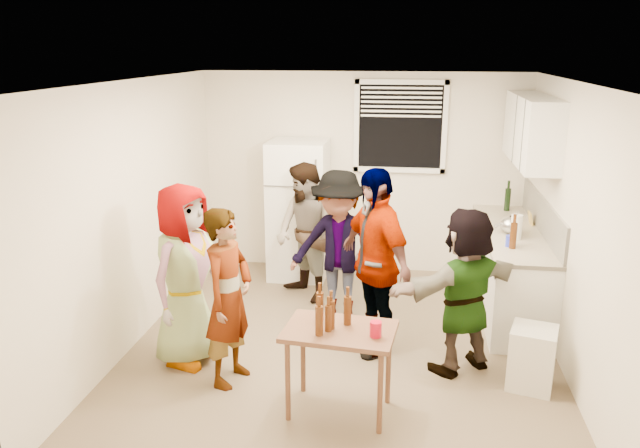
% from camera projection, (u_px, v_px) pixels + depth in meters
% --- Properties ---
extents(room, '(4.00, 4.50, 2.50)m').
position_uv_depth(room, '(342.00, 346.00, 6.02)').
color(room, silver).
rests_on(room, ground).
extents(window, '(1.12, 0.10, 1.06)m').
position_uv_depth(window, '(400.00, 127.00, 7.55)').
color(window, white).
rests_on(window, room).
extents(refrigerator, '(0.70, 0.70, 1.70)m').
position_uv_depth(refrigerator, '(299.00, 210.00, 7.67)').
color(refrigerator, white).
rests_on(refrigerator, ground).
extents(counter_lower, '(0.60, 2.20, 0.86)m').
position_uv_depth(counter_lower, '(509.00, 272.00, 6.76)').
color(counter_lower, white).
rests_on(counter_lower, ground).
extents(countertop, '(0.64, 2.22, 0.04)m').
position_uv_depth(countertop, '(513.00, 233.00, 6.63)').
color(countertop, '#BDB29B').
rests_on(countertop, counter_lower).
extents(backsplash, '(0.03, 2.20, 0.36)m').
position_uv_depth(backsplash, '(543.00, 215.00, 6.54)').
color(backsplash, '#ADA99F').
rests_on(backsplash, countertop).
extents(upper_cabinets, '(0.34, 1.60, 0.70)m').
position_uv_depth(upper_cabinets, '(532.00, 130.00, 6.51)').
color(upper_cabinets, white).
rests_on(upper_cabinets, room).
extents(kettle, '(0.29, 0.27, 0.21)m').
position_uv_depth(kettle, '(510.00, 233.00, 6.54)').
color(kettle, silver).
rests_on(kettle, countertop).
extents(paper_towel, '(0.11, 0.11, 0.25)m').
position_uv_depth(paper_towel, '(515.00, 238.00, 6.37)').
color(paper_towel, white).
rests_on(paper_towel, countertop).
extents(wine_bottle, '(0.07, 0.07, 0.27)m').
position_uv_depth(wine_bottle, '(507.00, 210.00, 7.44)').
color(wine_bottle, black).
rests_on(wine_bottle, countertop).
extents(beer_bottle_counter, '(0.07, 0.07, 0.25)m').
position_uv_depth(beer_bottle_counter, '(512.00, 248.00, 6.06)').
color(beer_bottle_counter, '#47230C').
rests_on(beer_bottle_counter, countertop).
extents(blue_cup, '(0.08, 0.08, 0.11)m').
position_uv_depth(blue_cup, '(509.00, 246.00, 6.11)').
color(blue_cup, '#2733D1').
rests_on(blue_cup, countertop).
extents(picture_frame, '(0.02, 0.16, 0.14)m').
position_uv_depth(picture_frame, '(530.00, 218.00, 6.85)').
color(picture_frame, gold).
rests_on(picture_frame, countertop).
extents(trash_bin, '(0.45, 0.45, 0.53)m').
position_uv_depth(trash_bin, '(532.00, 360.00, 5.25)').
color(trash_bin, beige).
rests_on(trash_bin, ground).
extents(serving_table, '(0.90, 0.65, 0.71)m').
position_uv_depth(serving_table, '(339.00, 410.00, 4.96)').
color(serving_table, brown).
rests_on(serving_table, ground).
extents(beer_bottle_table, '(0.05, 0.05, 0.21)m').
position_uv_depth(beer_bottle_table, '(328.00, 331.00, 4.73)').
color(beer_bottle_table, '#47230C').
rests_on(beer_bottle_table, serving_table).
extents(red_cup, '(0.09, 0.09, 0.12)m').
position_uv_depth(red_cup, '(375.00, 336.00, 4.64)').
color(red_cup, '#B50C23').
rests_on(red_cup, serving_table).
extents(guest_grey, '(1.84, 1.33, 0.53)m').
position_uv_depth(guest_grey, '(191.00, 359.00, 5.78)').
color(guest_grey, '#999999').
rests_on(guest_grey, ground).
extents(guest_stripe, '(1.63, 0.94, 0.37)m').
position_uv_depth(guest_stripe, '(232.00, 379.00, 5.43)').
color(guest_stripe, '#141933').
rests_on(guest_stripe, ground).
extents(guest_back_left, '(1.66, 1.63, 0.59)m').
position_uv_depth(guest_back_left, '(306.00, 298.00, 7.18)').
color(guest_back_left, '#523B22').
rests_on(guest_back_left, ground).
extents(guest_back_right, '(1.29, 1.76, 0.60)m').
position_uv_depth(guest_back_right, '(338.00, 319.00, 6.62)').
color(guest_back_right, '#46454B').
rests_on(guest_back_right, ground).
extents(guest_black, '(2.04, 1.87, 0.43)m').
position_uv_depth(guest_black, '(372.00, 348.00, 5.99)').
color(guest_black, black).
rests_on(guest_black, ground).
extents(guest_orange, '(2.00, 2.02, 0.44)m').
position_uv_depth(guest_orange, '(460.00, 368.00, 5.62)').
color(guest_orange, '#E47F50').
rests_on(guest_orange, ground).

